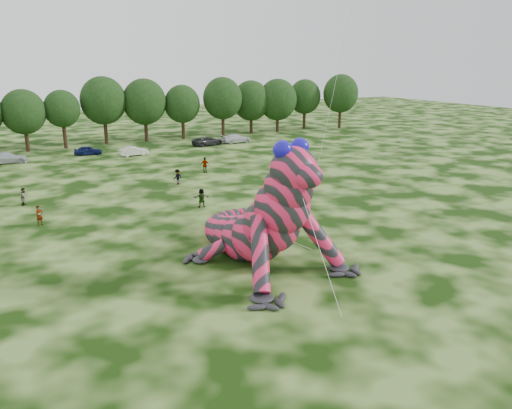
{
  "coord_description": "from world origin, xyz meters",
  "views": [
    {
      "loc": [
        -8.82,
        -22.37,
        12.86
      ],
      "look_at": [
        5.55,
        4.55,
        4.0
      ],
      "focal_mm": 35.0,
      "sensor_mm": 36.0,
      "label": 1
    }
  ],
  "objects_px": {
    "tree_8": "(25,121)",
    "spectator_1": "(24,196)",
    "spectator_5": "(202,198)",
    "tree_17": "(340,101)",
    "tree_14": "(251,107)",
    "car_7": "(236,138)",
    "tree_13": "(223,107)",
    "tree_12": "(182,112)",
    "spectator_0": "(39,215)",
    "spectator_3": "(205,165)",
    "car_5": "(134,151)",
    "car_3": "(7,158)",
    "tree_9": "(63,119)",
    "car_6": "(208,141)",
    "tree_16": "(305,104)",
    "tree_10": "(104,111)",
    "tree_15": "(278,106)",
    "inflatable_gecko": "(246,197)",
    "car_4": "(88,150)",
    "spectator_2": "(178,177)",
    "tree_11": "(145,110)"
  },
  "relations": [
    {
      "from": "tree_8",
      "to": "tree_12",
      "type": "xyz_separation_m",
      "value": [
        24.23,
        0.75,
        0.01
      ]
    },
    {
      "from": "tree_10",
      "to": "tree_15",
      "type": "bearing_deg",
      "value": -1.49
    },
    {
      "from": "spectator_0",
      "to": "tree_8",
      "type": "bearing_deg",
      "value": 64.29
    },
    {
      "from": "tree_9",
      "to": "tree_12",
      "type": "relative_size",
      "value": 0.97
    },
    {
      "from": "car_3",
      "to": "spectator_1",
      "type": "bearing_deg",
      "value": -176.06
    },
    {
      "from": "tree_8",
      "to": "spectator_1",
      "type": "distance_m",
      "value": 30.71
    },
    {
      "from": "car_5",
      "to": "spectator_0",
      "type": "height_order",
      "value": "spectator_0"
    },
    {
      "from": "tree_10",
      "to": "car_7",
      "type": "height_order",
      "value": "tree_10"
    },
    {
      "from": "car_5",
      "to": "spectator_0",
      "type": "relative_size",
      "value": 2.41
    },
    {
      "from": "tree_10",
      "to": "tree_16",
      "type": "bearing_deg",
      "value": 1.2
    },
    {
      "from": "tree_17",
      "to": "spectator_0",
      "type": "xyz_separation_m",
      "value": [
        -58.13,
        -37.0,
        -4.33
      ]
    },
    {
      "from": "spectator_3",
      "to": "tree_14",
      "type": "bearing_deg",
      "value": -86.44
    },
    {
      "from": "spectator_5",
      "to": "spectator_0",
      "type": "bearing_deg",
      "value": 8.59
    },
    {
      "from": "car_5",
      "to": "car_7",
      "type": "relative_size",
      "value": 0.82
    },
    {
      "from": "car_3",
      "to": "spectator_5",
      "type": "height_order",
      "value": "spectator_5"
    },
    {
      "from": "inflatable_gecko",
      "to": "spectator_3",
      "type": "height_order",
      "value": "inflatable_gecko"
    },
    {
      "from": "tree_9",
      "to": "tree_12",
      "type": "distance_m",
      "value": 18.95
    },
    {
      "from": "tree_17",
      "to": "spectator_5",
      "type": "height_order",
      "value": "tree_17"
    },
    {
      "from": "tree_12",
      "to": "spectator_0",
      "type": "xyz_separation_m",
      "value": [
        -26.19,
        -38.08,
        -3.67
      ]
    },
    {
      "from": "tree_9",
      "to": "tree_12",
      "type": "xyz_separation_m",
      "value": [
        18.95,
        0.39,
        0.15
      ]
    },
    {
      "from": "spectator_5",
      "to": "tree_17",
      "type": "bearing_deg",
      "value": -124.88
    },
    {
      "from": "tree_13",
      "to": "spectator_0",
      "type": "distance_m",
      "value": 50.32
    },
    {
      "from": "tree_17",
      "to": "spectator_0",
      "type": "bearing_deg",
      "value": -147.52
    },
    {
      "from": "tree_16",
      "to": "spectator_3",
      "type": "relative_size",
      "value": 5.07
    },
    {
      "from": "tree_8",
      "to": "tree_16",
      "type": "xyz_separation_m",
      "value": [
        49.67,
        2.39,
        0.21
      ]
    },
    {
      "from": "car_7",
      "to": "tree_11",
      "type": "bearing_deg",
      "value": 52.73
    },
    {
      "from": "car_7",
      "to": "spectator_1",
      "type": "distance_m",
      "value": 40.28
    },
    {
      "from": "inflatable_gecko",
      "to": "car_5",
      "type": "bearing_deg",
      "value": 73.11
    },
    {
      "from": "car_5",
      "to": "spectator_1",
      "type": "xyz_separation_m",
      "value": [
        -15.36,
        -19.75,
        0.16
      ]
    },
    {
      "from": "tree_13",
      "to": "tree_15",
      "type": "distance_m",
      "value": 11.36
    },
    {
      "from": "tree_9",
      "to": "tree_12",
      "type": "bearing_deg",
      "value": 1.19
    },
    {
      "from": "tree_10",
      "to": "spectator_5",
      "type": "xyz_separation_m",
      "value": [
        -0.1,
        -40.3,
        -4.39
      ]
    },
    {
      "from": "tree_17",
      "to": "spectator_0",
      "type": "distance_m",
      "value": 69.05
    },
    {
      "from": "tree_9",
      "to": "tree_15",
      "type": "distance_m",
      "value": 37.41
    },
    {
      "from": "spectator_0",
      "to": "car_4",
      "type": "bearing_deg",
      "value": 50.41
    },
    {
      "from": "tree_14",
      "to": "tree_8",
      "type": "bearing_deg",
      "value": -177.36
    },
    {
      "from": "tree_9",
      "to": "spectator_5",
      "type": "distance_m",
      "value": 39.71
    },
    {
      "from": "tree_14",
      "to": "tree_13",
      "type": "bearing_deg",
      "value": -165.85
    },
    {
      "from": "tree_13",
      "to": "car_7",
      "type": "xyz_separation_m",
      "value": [
        -1.04,
        -7.3,
        -4.36
      ]
    },
    {
      "from": "spectator_0",
      "to": "car_3",
      "type": "bearing_deg",
      "value": 69.44
    },
    {
      "from": "inflatable_gecko",
      "to": "spectator_5",
      "type": "bearing_deg",
      "value": 68.86
    },
    {
      "from": "tree_14",
      "to": "car_5",
      "type": "distance_m",
      "value": 28.12
    },
    {
      "from": "tree_9",
      "to": "spectator_2",
      "type": "xyz_separation_m",
      "value": [
        7.23,
        -29.78,
        -3.52
      ]
    },
    {
      "from": "tree_14",
      "to": "car_7",
      "type": "height_order",
      "value": "tree_14"
    },
    {
      "from": "tree_14",
      "to": "tree_17",
      "type": "height_order",
      "value": "tree_17"
    },
    {
      "from": "tree_14",
      "to": "spectator_5",
      "type": "relative_size",
      "value": 5.44
    },
    {
      "from": "spectator_3",
      "to": "car_7",
      "type": "bearing_deg",
      "value": -84.96
    },
    {
      "from": "car_6",
      "to": "spectator_5",
      "type": "bearing_deg",
      "value": 144.6
    },
    {
      "from": "tree_10",
      "to": "tree_11",
      "type": "height_order",
      "value": "tree_10"
    },
    {
      "from": "tree_14",
      "to": "car_6",
      "type": "xyz_separation_m",
      "value": [
        -12.4,
        -9.05,
        -4.01
      ]
    }
  ]
}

